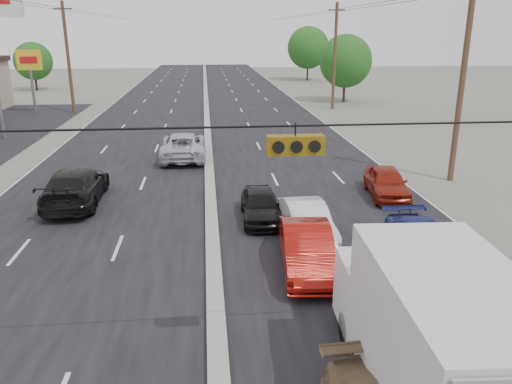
# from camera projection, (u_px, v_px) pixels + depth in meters

# --- Properties ---
(road_surface) EXTENTS (20.00, 160.00, 0.02)m
(road_surface) POSITION_uv_depth(u_px,v_px,m) (207.00, 130.00, 39.04)
(road_surface) COLOR black
(road_surface) RESTS_ON ground
(center_median) EXTENTS (0.50, 160.00, 0.20)m
(center_median) POSITION_uv_depth(u_px,v_px,m) (207.00, 129.00, 39.00)
(center_median) COLOR gray
(center_median) RESTS_ON ground
(utility_pole_left_c) EXTENTS (1.60, 0.30, 10.00)m
(utility_pole_left_c) POSITION_uv_depth(u_px,v_px,m) (68.00, 57.00, 45.72)
(utility_pole_left_c) COLOR #422D1E
(utility_pole_left_c) RESTS_ON ground
(utility_pole_right_b) EXTENTS (1.60, 0.30, 10.00)m
(utility_pole_right_b) POSITION_uv_depth(u_px,v_px,m) (462.00, 81.00, 24.47)
(utility_pole_right_b) COLOR #422D1E
(utility_pole_right_b) RESTS_ON ground
(utility_pole_right_c) EXTENTS (1.60, 0.30, 10.00)m
(utility_pole_right_c) POSITION_uv_depth(u_px,v_px,m) (335.00, 56.00, 48.13)
(utility_pole_right_c) COLOR #422D1E
(utility_pole_right_c) RESTS_ON ground
(traffic_signals) EXTENTS (25.00, 0.30, 0.54)m
(traffic_signals) POSITION_uv_depth(u_px,v_px,m) (290.00, 143.00, 9.08)
(traffic_signals) COLOR black
(traffic_signals) RESTS_ON ground
(pole_sign_far) EXTENTS (2.20, 0.25, 6.00)m
(pole_sign_far) POSITION_uv_depth(u_px,v_px,m) (30.00, 65.00, 45.60)
(pole_sign_far) COLOR slate
(pole_sign_far) RESTS_ON ground
(tree_left_far) EXTENTS (4.80, 4.80, 6.12)m
(tree_left_far) POSITION_uv_depth(u_px,v_px,m) (33.00, 61.00, 64.17)
(tree_left_far) COLOR #382619
(tree_left_far) RESTS_ON ground
(tree_right_mid) EXTENTS (5.60, 5.60, 7.14)m
(tree_right_mid) POSITION_uv_depth(u_px,v_px,m) (346.00, 61.00, 53.34)
(tree_right_mid) COLOR #382619
(tree_right_mid) RESTS_ON ground
(tree_right_far) EXTENTS (6.40, 6.40, 8.16)m
(tree_right_far) POSITION_uv_depth(u_px,v_px,m) (308.00, 48.00, 76.90)
(tree_right_far) COLOR #382619
(tree_right_far) RESTS_ON ground
(box_truck) EXTENTS (2.76, 6.95, 3.47)m
(box_truck) POSITION_uv_depth(u_px,v_px,m) (432.00, 338.00, 9.63)
(box_truck) COLOR black
(box_truck) RESTS_ON ground
(red_sedan) EXTENTS (1.95, 4.59, 1.47)m
(red_sedan) POSITION_uv_depth(u_px,v_px,m) (307.00, 249.00, 16.02)
(red_sedan) COLOR maroon
(red_sedan) RESTS_ON ground
(queue_car_a) EXTENTS (1.63, 3.86, 1.30)m
(queue_car_a) POSITION_uv_depth(u_px,v_px,m) (261.00, 205.00, 20.35)
(queue_car_a) COLOR black
(queue_car_a) RESTS_ON ground
(queue_car_b) EXTENTS (1.68, 4.23, 1.37)m
(queue_car_b) POSITION_uv_depth(u_px,v_px,m) (307.00, 222.00, 18.47)
(queue_car_b) COLOR silver
(queue_car_b) RESTS_ON ground
(queue_car_d) EXTENTS (1.93, 4.65, 1.35)m
(queue_car_d) POSITION_uv_depth(u_px,v_px,m) (427.00, 247.00, 16.37)
(queue_car_d) COLOR navy
(queue_car_d) RESTS_ON ground
(queue_car_e) EXTENTS (2.11, 4.23, 1.38)m
(queue_car_e) POSITION_uv_depth(u_px,v_px,m) (387.00, 183.00, 23.22)
(queue_car_e) COLOR maroon
(queue_car_e) RESTS_ON ground
(oncoming_near) EXTENTS (2.41, 5.65, 1.62)m
(oncoming_near) POSITION_uv_depth(u_px,v_px,m) (75.00, 186.00, 22.26)
(oncoming_near) COLOR black
(oncoming_near) RESTS_ON ground
(oncoming_far) EXTENTS (2.65, 5.71, 1.58)m
(oncoming_far) POSITION_uv_depth(u_px,v_px,m) (183.00, 146.00, 30.20)
(oncoming_far) COLOR silver
(oncoming_far) RESTS_ON ground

